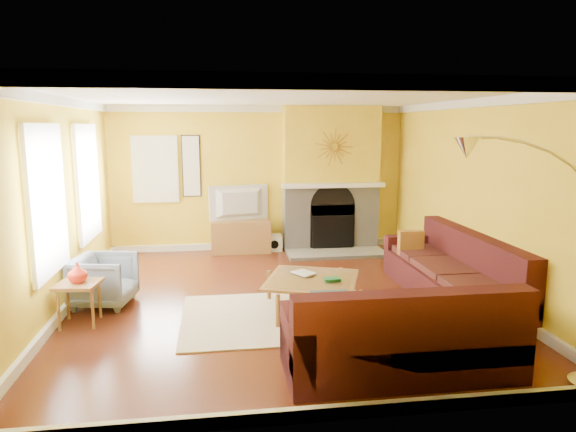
{
  "coord_description": "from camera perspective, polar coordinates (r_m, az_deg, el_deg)",
  "views": [
    {
      "loc": [
        -0.8,
        -6.67,
        2.33
      ],
      "look_at": [
        0.19,
        0.4,
        1.07
      ],
      "focal_mm": 32.0,
      "sensor_mm": 36.0,
      "label": 1
    }
  ],
  "objects": [
    {
      "name": "mantel",
      "position": [
        9.53,
        5.09,
        3.43
      ],
      "size": [
        1.92,
        0.22,
        0.08
      ],
      "primitive_type": "cube",
      "color": "white",
      "rests_on": "fireplace"
    },
    {
      "name": "floor",
      "position": [
        7.11,
        -1.11,
        -9.24
      ],
      "size": [
        5.5,
        6.0,
        0.02
      ],
      "primitive_type": "cube",
      "color": "maroon",
      "rests_on": "ground"
    },
    {
      "name": "baseboard",
      "position": [
        7.09,
        -1.11,
        -8.71
      ],
      "size": [
        5.5,
        6.0,
        0.12
      ],
      "primitive_type": null,
      "color": "white",
      "rests_on": "floor"
    },
    {
      "name": "book",
      "position": [
        6.61,
        1.09,
        -6.55
      ],
      "size": [
        0.34,
        0.36,
        0.03
      ],
      "primitive_type": "imported",
      "rotation": [
        0.0,
        0.0,
        0.58
      ],
      "color": "white",
      "rests_on": "coffee_table"
    },
    {
      "name": "subwoofer",
      "position": [
        9.73,
        -1.61,
        -2.99
      ],
      "size": [
        0.29,
        0.29,
        0.29
      ],
      "primitive_type": "cube",
      "color": "white",
      "rests_on": "floor"
    },
    {
      "name": "window_left_far",
      "position": [
        6.41,
        -25.35,
        1.58
      ],
      "size": [
        0.06,
        1.22,
        1.72
      ],
      "primitive_type": "cube",
      "color": "white",
      "rests_on": "wall_left"
    },
    {
      "name": "wall_art",
      "position": [
        9.67,
        -10.7,
        5.47
      ],
      "size": [
        0.34,
        0.04,
        1.14
      ],
      "primitive_type": "cube",
      "color": "white",
      "rests_on": "wall_back"
    },
    {
      "name": "vase",
      "position": [
        6.53,
        -22.35,
        -5.85
      ],
      "size": [
        0.24,
        0.24,
        0.24
      ],
      "primitive_type": "imported",
      "rotation": [
        0.0,
        0.0,
        -0.07
      ],
      "color": "red",
      "rests_on": "side_table"
    },
    {
      "name": "arc_lamp",
      "position": [
        4.87,
        26.09,
        -5.48
      ],
      "size": [
        1.41,
        0.36,
        2.24
      ],
      "primitive_type": null,
      "color": "silver",
      "rests_on": "floor"
    },
    {
      "name": "rug",
      "position": [
        6.46,
        -0.92,
        -11.07
      ],
      "size": [
        2.4,
        1.8,
        0.02
      ],
      "primitive_type": "cube",
      "color": "beige",
      "rests_on": "floor"
    },
    {
      "name": "sectional_sofa",
      "position": [
        6.49,
        11.1,
        -7.05
      ],
      "size": [
        2.95,
        3.78,
        0.9
      ],
      "primitive_type": null,
      "color": "#441518",
      "rests_on": "floor"
    },
    {
      "name": "coffee_table",
      "position": [
        6.6,
        2.68,
        -8.69
      ],
      "size": [
        1.41,
        1.41,
        0.44
      ],
      "primitive_type": null,
      "rotation": [
        0.0,
        0.0,
        -0.34
      ],
      "color": "white",
      "rests_on": "floor"
    },
    {
      "name": "side_table",
      "position": [
        6.64,
        -22.13,
        -8.98
      ],
      "size": [
        0.54,
        0.54,
        0.52
      ],
      "primitive_type": null,
      "rotation": [
        0.0,
        0.0,
        -0.15
      ],
      "color": "olive",
      "rests_on": "floor"
    },
    {
      "name": "media_console",
      "position": [
        9.62,
        -5.27,
        -2.24
      ],
      "size": [
        1.09,
        0.49,
        0.6
      ],
      "primitive_type": "cube",
      "color": "olive",
      "rests_on": "floor"
    },
    {
      "name": "hearth",
      "position": [
        9.46,
        5.4,
        -4.15
      ],
      "size": [
        1.8,
        0.7,
        0.06
      ],
      "primitive_type": "cube",
      "color": "#9E9A95",
      "rests_on": "floor"
    },
    {
      "name": "wall_left",
      "position": [
        7.02,
        -24.14,
        1.07
      ],
      "size": [
        0.02,
        6.0,
        2.7
      ],
      "primitive_type": "cube",
      "color": "yellow",
      "rests_on": "ground"
    },
    {
      "name": "ceiling",
      "position": [
        6.72,
        -1.19,
        13.21
      ],
      "size": [
        5.5,
        6.0,
        0.02
      ],
      "primitive_type": "cube",
      "color": "white",
      "rests_on": "ground"
    },
    {
      "name": "crown_molding",
      "position": [
        6.72,
        -1.18,
        12.62
      ],
      "size": [
        5.5,
        6.0,
        0.12
      ],
      "primitive_type": null,
      "color": "white",
      "rests_on": "ceiling"
    },
    {
      "name": "window_left_near",
      "position": [
        8.23,
        -21.48,
        3.5
      ],
      "size": [
        0.06,
        1.22,
        1.72
      ],
      "primitive_type": "cube",
      "color": "white",
      "rests_on": "wall_left"
    },
    {
      "name": "wall_front",
      "position": [
        3.87,
        4.24,
        -4.72
      ],
      "size": [
        5.5,
        0.02,
        2.7
      ],
      "primitive_type": "cube",
      "color": "yellow",
      "rests_on": "ground"
    },
    {
      "name": "wall_right",
      "position": [
        7.62,
        19.94,
        1.99
      ],
      "size": [
        0.02,
        6.0,
        2.7
      ],
      "primitive_type": "cube",
      "color": "yellow",
      "rests_on": "ground"
    },
    {
      "name": "tv",
      "position": [
        9.51,
        -5.33,
        1.43
      ],
      "size": [
        1.12,
        0.38,
        0.64
      ],
      "primitive_type": "imported",
      "rotation": [
        0.0,
        0.0,
        3.35
      ],
      "color": "black",
      "rests_on": "media_console"
    },
    {
      "name": "armchair",
      "position": [
        7.18,
        -19.76,
        -6.74
      ],
      "size": [
        0.85,
        0.84,
        0.67
      ],
      "primitive_type": "imported",
      "rotation": [
        0.0,
        0.0,
        1.4
      ],
      "color": "gray",
      "rests_on": "floor"
    },
    {
      "name": "window_back",
      "position": [
        9.72,
        -14.54,
        5.05
      ],
      "size": [
        0.82,
        0.06,
        1.22
      ],
      "primitive_type": "cube",
      "color": "white",
      "rests_on": "wall_back"
    },
    {
      "name": "sunburst",
      "position": [
        9.49,
        5.14,
        7.64
      ],
      "size": [
        0.7,
        0.04,
        0.7
      ],
      "primitive_type": null,
      "color": "olive",
      "rests_on": "fireplace"
    },
    {
      "name": "wall_back",
      "position": [
        9.76,
        -3.27,
        4.19
      ],
      "size": [
        5.5,
        0.02,
        2.7
      ],
      "primitive_type": "cube",
      "color": "yellow",
      "rests_on": "ground"
    },
    {
      "name": "fireplace",
      "position": [
        9.76,
        4.78,
        4.18
      ],
      "size": [
        1.8,
        0.4,
        2.7
      ],
      "primitive_type": null,
      "color": "#9E9A95",
      "rests_on": "floor"
    }
  ]
}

